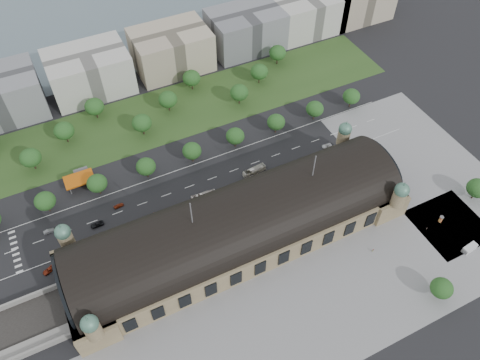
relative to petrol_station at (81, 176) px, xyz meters
name	(u,v)px	position (x,y,z in m)	size (l,w,h in m)	color
ground	(239,239)	(53.91, -65.28, -2.95)	(900.00, 900.00, 0.00)	black
station	(239,226)	(53.91, -65.28, 7.33)	(150.00, 48.40, 44.30)	#9D8C61
plaza_south	(310,314)	(63.91, -109.28, -2.95)	(190.00, 48.00, 0.12)	gray
plaza_east	(421,164)	(156.91, -65.28, -2.95)	(56.00, 100.00, 0.12)	gray
road_slab	(166,195)	(33.91, -27.28, -2.95)	(260.00, 26.00, 0.10)	black
grass_belt	(140,122)	(38.91, 27.72, -2.95)	(300.00, 45.00, 0.10)	#2D4E1F
petrol_station	(81,176)	(0.00, 0.00, 0.00)	(14.00, 13.00, 5.05)	#C6580B
office_3	(90,72)	(23.91, 67.72, 9.05)	(45.00, 32.00, 24.00)	beige
office_4	(172,50)	(73.91, 67.72, 9.05)	(45.00, 32.00, 24.00)	#BDB095
office_5	(246,30)	(123.91, 67.72, 9.05)	(45.00, 32.00, 24.00)	gray
office_6	(306,13)	(168.91, 67.72, 9.05)	(45.00, 32.00, 24.00)	beige
office_7	(356,0)	(208.91, 67.72, 9.05)	(45.00, 32.00, 24.00)	#BDB095
tree_row_2	(45,201)	(-18.09, -12.28, 4.48)	(9.60, 9.60, 11.52)	#2D2116
tree_row_3	(97,183)	(5.91, -12.28, 4.48)	(9.60, 9.60, 11.52)	#2D2116
tree_row_4	(146,167)	(29.91, -12.28, 4.48)	(9.60, 9.60, 11.52)	#2D2116
tree_row_5	(192,151)	(53.91, -12.28, 4.48)	(9.60, 9.60, 11.52)	#2D2116
tree_row_6	(235,136)	(77.91, -12.28, 4.48)	(9.60, 9.60, 11.52)	#2D2116
tree_row_7	(276,122)	(101.91, -12.28, 4.48)	(9.60, 9.60, 11.52)	#2D2116
tree_row_8	(315,109)	(125.91, -12.28, 4.48)	(9.60, 9.60, 11.52)	#2D2116
tree_row_9	(351,96)	(149.91, -12.28, 4.48)	(9.60, 9.60, 11.52)	#2D2116
tree_belt_3	(30,158)	(-19.09, 17.72, 5.10)	(10.40, 10.40, 12.48)	#2D2116
tree_belt_4	(64,131)	(-0.09, 29.72, 5.10)	(10.40, 10.40, 12.48)	#2D2116
tree_belt_5	(94,106)	(18.91, 41.72, 5.10)	(10.40, 10.40, 12.48)	#2D2116
tree_belt_6	(142,123)	(37.91, 17.72, 5.10)	(10.40, 10.40, 12.48)	#2D2116
tree_belt_7	(168,99)	(56.91, 29.72, 5.10)	(10.40, 10.40, 12.48)	#2D2116
tree_belt_8	(191,78)	(75.91, 41.72, 5.10)	(10.40, 10.40, 12.48)	#2D2116
tree_belt_9	(239,92)	(94.91, 17.72, 5.10)	(10.40, 10.40, 12.48)	#2D2116
tree_belt_10	(259,72)	(113.91, 29.72, 5.10)	(10.40, 10.40, 12.48)	#2D2116
tree_belt_11	(278,53)	(132.91, 41.72, 5.10)	(10.40, 10.40, 12.48)	#2D2116
tree_plaza_ne	(478,188)	(163.91, -93.28, 4.48)	(10.00, 10.00, 11.69)	#2D2116
tree_plaza_s	(442,288)	(113.91, -125.28, 3.86)	(9.00, 9.00, 10.64)	#2D2116
traffic_car_1	(49,231)	(-20.74, -24.28, -2.17)	(1.64, 4.71, 1.55)	gray
traffic_car_2	(97,224)	(-0.37, -30.24, -2.13)	(2.72, 5.90, 1.64)	black
traffic_car_3	(119,206)	(11.53, -24.07, -2.26)	(1.93, 4.75, 1.38)	maroon
traffic_car_6	(327,146)	(120.75, -33.71, -2.22)	(2.41, 5.22, 1.45)	white
parked_car_0	(67,260)	(-16.99, -42.69, -2.17)	(1.64, 4.71, 1.55)	black
parked_car_1	(49,270)	(-24.71, -44.28, -2.20)	(2.49, 5.41, 1.50)	maroon
parked_car_2	(64,256)	(-17.75, -40.28, -2.31)	(1.79, 4.41, 1.28)	#1D1843
parked_car_3	(148,225)	(20.18, -40.28, -2.25)	(1.64, 4.08, 1.39)	#585A60
parked_car_4	(124,241)	(7.71, -44.28, -2.31)	(1.36, 3.89, 1.28)	#BDBDC0
parked_car_5	(120,235)	(7.27, -40.28, -2.20)	(2.47, 5.36, 1.49)	gray
parked_car_6	(180,212)	(35.91, -40.28, -2.15)	(2.24, 5.52, 1.60)	black
bus_west	(165,213)	(29.35, -38.26, -1.45)	(2.52, 10.75, 3.00)	#B22F1C
bus_mid	(204,196)	(49.30, -37.20, -1.23)	(2.88, 12.32, 3.43)	white
bus_east	(254,171)	(78.26, -33.28, -1.23)	(2.89, 12.34, 3.44)	silver
van_south	(469,249)	(141.21, -114.56, -1.54)	(7.07, 3.46, 2.95)	silver
advertising_column	(441,219)	(140.82, -97.12, -1.12)	(1.86, 1.86, 3.52)	#B8302E
pedestrian_0	(373,250)	(103.49, -96.63, -2.07)	(0.86, 0.49, 1.75)	gray
pedestrian_2	(427,228)	(132.26, -97.90, -2.03)	(0.90, 0.52, 1.84)	gray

